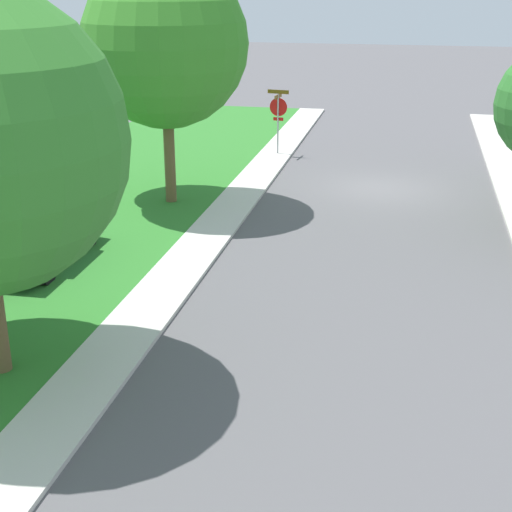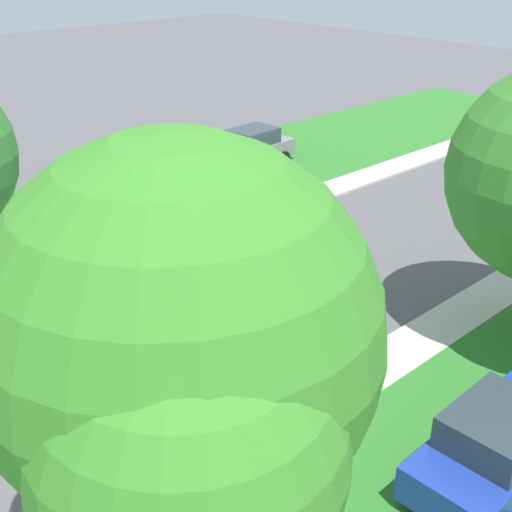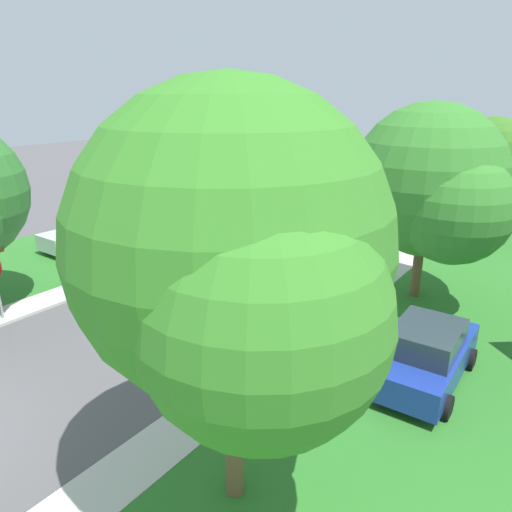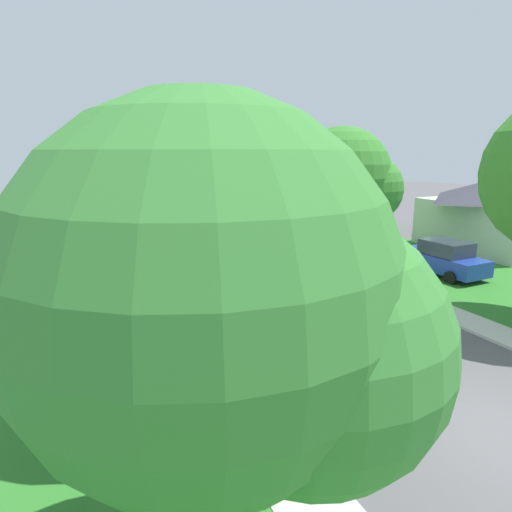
# 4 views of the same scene
# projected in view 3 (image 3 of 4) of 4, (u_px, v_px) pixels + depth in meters

# --- Properties ---
(sidewalk_east) EXTENTS (1.40, 56.00, 0.10)m
(sidewalk_east) POSITION_uv_depth(u_px,v_px,m) (338.00, 310.00, 17.24)
(sidewalk_east) COLOR beige
(sidewalk_east) RESTS_ON ground
(lawn_east) EXTENTS (8.00, 56.00, 0.08)m
(lawn_east) POSITION_uv_depth(u_px,v_px,m) (476.00, 350.00, 14.62)
(lawn_east) COLOR #2D7528
(lawn_east) RESTS_ON ground
(sidewalk_west) EXTENTS (1.40, 56.00, 0.10)m
(sidewalk_west) POSITION_uv_depth(u_px,v_px,m) (159.00, 260.00, 22.47)
(sidewalk_west) COLOR beige
(sidewalk_west) RESTS_ON ground
(lawn_west) EXTENTS (8.00, 56.00, 0.08)m
(lawn_west) POSITION_uv_depth(u_px,v_px,m) (97.00, 242.00, 25.09)
(lawn_west) COLOR #2D7528
(lawn_west) RESTS_ON ground
(car_grey_across_road) EXTENTS (2.25, 4.41, 1.76)m
(car_grey_across_road) POSITION_uv_depth(u_px,v_px,m) (191.00, 203.00, 30.25)
(car_grey_across_road) COLOR gray
(car_grey_across_road) RESTS_ON ground
(car_blue_kerbside_mid) EXTENTS (2.12, 4.34, 1.76)m
(car_blue_kerbside_mid) POSITION_uv_depth(u_px,v_px,m) (426.00, 354.00, 12.79)
(car_blue_kerbside_mid) COLOR #1E389E
(car_blue_kerbside_mid) RESTS_ON ground
(car_silver_near_corner) EXTENTS (2.09, 4.33, 1.76)m
(car_silver_near_corner) POSITION_uv_depth(u_px,v_px,m) (86.00, 232.00, 24.02)
(car_silver_near_corner) COLOR silver
(car_silver_near_corner) RESTS_ON ground
(tree_sidewalk_mid) EXTENTS (5.69, 5.29, 7.86)m
(tree_sidewalk_mid) POSITION_uv_depth(u_px,v_px,m) (238.00, 260.00, 7.45)
(tree_sidewalk_mid) COLOR brown
(tree_sidewalk_mid) RESTS_ON ground
(tree_corner_large) EXTENTS (4.83, 4.49, 6.43)m
(tree_corner_large) POSITION_uv_depth(u_px,v_px,m) (493.00, 164.00, 24.46)
(tree_corner_large) COLOR brown
(tree_corner_large) RESTS_ON ground
(tree_sidewalk_far) EXTENTS (5.91, 5.49, 7.30)m
(tree_sidewalk_far) POSITION_uv_depth(u_px,v_px,m) (434.00, 187.00, 16.75)
(tree_sidewalk_far) COLOR brown
(tree_sidewalk_far) RESTS_ON ground
(tree_sidewalk_near) EXTENTS (4.59, 4.27, 6.04)m
(tree_sidewalk_near) POSITION_uv_depth(u_px,v_px,m) (512.00, 157.00, 29.50)
(tree_sidewalk_near) COLOR brown
(tree_sidewalk_near) RESTS_ON ground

